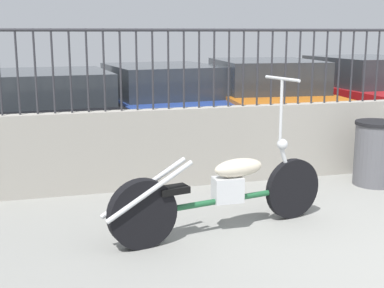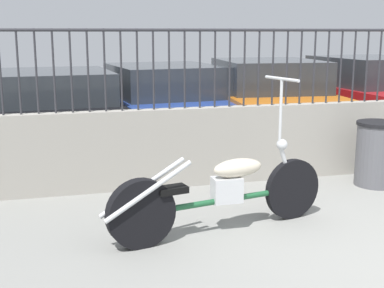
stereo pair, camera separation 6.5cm
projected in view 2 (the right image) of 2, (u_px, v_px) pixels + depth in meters
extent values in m
cube|color=#9E998E|center=(284.00, 141.00, 6.95)|extent=(8.58, 0.18, 0.97)
cylinder|color=#2D2D33|center=(0.00, 72.00, 5.89)|extent=(0.02, 0.02, 0.95)
cylinder|color=#2D2D33|center=(18.00, 72.00, 5.93)|extent=(0.02, 0.02, 0.95)
cylinder|color=#2D2D33|center=(36.00, 72.00, 5.98)|extent=(0.02, 0.02, 0.95)
cylinder|color=#2D2D33|center=(54.00, 71.00, 6.03)|extent=(0.02, 0.02, 0.95)
cylinder|color=#2D2D33|center=(71.00, 71.00, 6.08)|extent=(0.02, 0.02, 0.95)
cylinder|color=#2D2D33|center=(88.00, 71.00, 6.13)|extent=(0.02, 0.02, 0.95)
cylinder|color=#2D2D33|center=(105.00, 70.00, 6.17)|extent=(0.02, 0.02, 0.95)
cylinder|color=#2D2D33|center=(121.00, 70.00, 6.22)|extent=(0.02, 0.02, 0.95)
cylinder|color=#2D2D33|center=(137.00, 70.00, 6.27)|extent=(0.02, 0.02, 0.95)
cylinder|color=#2D2D33|center=(153.00, 70.00, 6.32)|extent=(0.02, 0.02, 0.95)
cylinder|color=#2D2D33|center=(169.00, 69.00, 6.37)|extent=(0.02, 0.02, 0.95)
cylinder|color=#2D2D33|center=(185.00, 69.00, 6.41)|extent=(0.02, 0.02, 0.95)
cylinder|color=#2D2D33|center=(200.00, 69.00, 6.46)|extent=(0.02, 0.02, 0.95)
cylinder|color=#2D2D33|center=(215.00, 68.00, 6.51)|extent=(0.02, 0.02, 0.95)
cylinder|color=#2D2D33|center=(230.00, 68.00, 6.56)|extent=(0.02, 0.02, 0.95)
cylinder|color=#2D2D33|center=(244.00, 68.00, 6.61)|extent=(0.02, 0.02, 0.95)
cylinder|color=#2D2D33|center=(259.00, 68.00, 6.66)|extent=(0.02, 0.02, 0.95)
cylinder|color=#2D2D33|center=(273.00, 67.00, 6.70)|extent=(0.02, 0.02, 0.95)
cylinder|color=#2D2D33|center=(287.00, 67.00, 6.75)|extent=(0.02, 0.02, 0.95)
cylinder|color=#2D2D33|center=(301.00, 67.00, 6.80)|extent=(0.02, 0.02, 0.95)
cylinder|color=#2D2D33|center=(314.00, 67.00, 6.85)|extent=(0.02, 0.02, 0.95)
cylinder|color=#2D2D33|center=(328.00, 66.00, 6.90)|extent=(0.02, 0.02, 0.95)
cylinder|color=#2D2D33|center=(341.00, 66.00, 6.94)|extent=(0.02, 0.02, 0.95)
cylinder|color=#2D2D33|center=(354.00, 66.00, 6.99)|extent=(0.02, 0.02, 0.95)
cylinder|color=#2D2D33|center=(367.00, 66.00, 7.04)|extent=(0.02, 0.02, 0.95)
cylinder|color=#2D2D33|center=(379.00, 65.00, 7.09)|extent=(0.02, 0.02, 0.95)
cylinder|color=#2D2D33|center=(288.00, 30.00, 6.66)|extent=(8.58, 0.04, 0.04)
cylinder|color=black|center=(292.00, 189.00, 5.46)|extent=(0.62, 0.20, 0.62)
cylinder|color=black|center=(141.00, 214.00, 4.72)|extent=(0.64, 0.25, 0.63)
cylinder|color=#1E5933|center=(222.00, 200.00, 5.09)|extent=(1.51, 0.38, 0.06)
cube|color=silver|center=(227.00, 190.00, 5.09)|extent=(0.28, 0.18, 0.24)
ellipsoid|color=beige|center=(238.00, 168.00, 5.10)|extent=(0.55, 0.31, 0.18)
cube|color=black|center=(172.00, 190.00, 4.81)|extent=(0.31, 0.22, 0.06)
cylinder|color=silver|center=(286.00, 166.00, 5.37)|extent=(0.23, 0.09, 0.51)
sphere|color=silver|center=(282.00, 144.00, 5.29)|extent=(0.11, 0.11, 0.11)
cylinder|color=silver|center=(281.00, 111.00, 5.21)|extent=(0.03, 0.03, 0.63)
cylinder|color=silver|center=(282.00, 79.00, 5.15)|extent=(0.14, 0.51, 0.03)
cylinder|color=silver|center=(149.00, 191.00, 4.63)|extent=(0.82, 0.22, 0.47)
cylinder|color=silver|center=(143.00, 187.00, 4.76)|extent=(0.82, 0.22, 0.47)
cylinder|color=#56565B|center=(377.00, 155.00, 6.63)|extent=(0.52, 0.52, 0.76)
cylinder|color=black|center=(380.00, 123.00, 6.55)|extent=(0.55, 0.55, 0.04)
cylinder|color=black|center=(3.00, 120.00, 9.60)|extent=(0.15, 0.65, 0.64)
cylinder|color=black|center=(98.00, 116.00, 10.12)|extent=(0.15, 0.65, 0.64)
cylinder|color=black|center=(0.00, 150.00, 7.21)|extent=(0.15, 0.65, 0.64)
cylinder|color=black|center=(125.00, 142.00, 7.73)|extent=(0.15, 0.65, 0.64)
cube|color=black|center=(57.00, 117.00, 8.62)|extent=(2.05, 4.25, 0.58)
cube|color=#2D3338|center=(56.00, 86.00, 8.32)|extent=(1.75, 2.08, 0.47)
cylinder|color=black|center=(98.00, 114.00, 10.38)|extent=(0.17, 0.65, 0.64)
cylinder|color=black|center=(184.00, 109.00, 11.00)|extent=(0.17, 0.65, 0.64)
cylinder|color=black|center=(131.00, 138.00, 8.02)|extent=(0.17, 0.65, 0.64)
cylinder|color=black|center=(238.00, 130.00, 8.63)|extent=(0.17, 0.65, 0.64)
cube|color=navy|center=(162.00, 110.00, 9.46)|extent=(2.30, 4.33, 0.57)
cube|color=#2D3338|center=(165.00, 80.00, 9.16)|extent=(1.90, 2.16, 0.52)
cylinder|color=black|center=(204.00, 110.00, 10.84)|extent=(0.17, 0.65, 0.64)
cylinder|color=black|center=(286.00, 108.00, 11.13)|extent=(0.17, 0.65, 0.64)
cylinder|color=black|center=(235.00, 133.00, 8.41)|extent=(0.17, 0.65, 0.64)
cylinder|color=black|center=(338.00, 130.00, 8.69)|extent=(0.17, 0.65, 0.64)
cube|color=orange|center=(264.00, 106.00, 9.72)|extent=(2.20, 4.22, 0.62)
cube|color=#2D3338|center=(269.00, 75.00, 9.40)|extent=(1.83, 2.10, 0.54)
cylinder|color=black|center=(290.00, 106.00, 11.50)|extent=(0.14, 0.64, 0.64)
cylinder|color=black|center=(360.00, 102.00, 12.02)|extent=(0.14, 0.64, 0.64)
cylinder|color=black|center=(363.00, 126.00, 9.05)|extent=(0.14, 0.64, 0.64)
cube|color=#AD191E|center=(362.00, 100.00, 10.49)|extent=(2.08, 4.31, 0.64)
cube|color=#2D3338|center=(371.00, 71.00, 10.17)|extent=(1.79, 2.11, 0.53)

